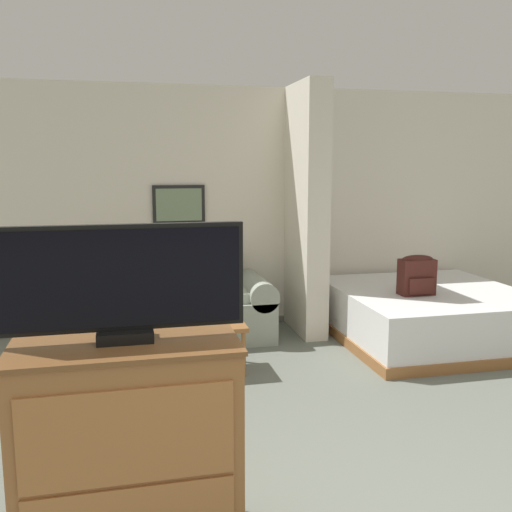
# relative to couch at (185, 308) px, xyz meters

# --- Properties ---
(wall_back) EXTENTS (7.19, 0.16, 2.60)m
(wall_back) POSITION_rel_couch_xyz_m (0.63, 0.49, 0.97)
(wall_back) COLOR silver
(wall_back) RESTS_ON ground_plane
(wall_partition_pillar) EXTENTS (0.24, 0.83, 2.60)m
(wall_partition_pillar) POSITION_rel_couch_xyz_m (1.29, 0.01, 0.98)
(wall_partition_pillar) COLOR silver
(wall_partition_pillar) RESTS_ON ground_plane
(couch) EXTENTS (1.77, 0.84, 0.86)m
(couch) POSITION_rel_couch_xyz_m (0.00, 0.00, 0.00)
(couch) COLOR #99A393
(couch) RESTS_ON ground_plane
(coffee_table) EXTENTS (0.67, 0.47, 0.43)m
(coffee_table) POSITION_rel_couch_xyz_m (0.08, -0.98, 0.05)
(coffee_table) COLOR #996033
(coffee_table) RESTS_ON ground_plane
(side_table) EXTENTS (0.44, 0.44, 0.57)m
(side_table) POSITION_rel_couch_xyz_m (-1.06, 0.04, 0.15)
(side_table) COLOR #996033
(side_table) RESTS_ON ground_plane
(table_lamp) EXTENTS (0.34, 0.34, 0.41)m
(table_lamp) POSITION_rel_couch_xyz_m (-1.06, 0.04, 0.52)
(table_lamp) COLOR tan
(table_lamp) RESTS_ON side_table
(tv_dresser) EXTENTS (0.98, 0.54, 1.02)m
(tv_dresser) POSITION_rel_couch_xyz_m (-0.59, -3.23, 0.19)
(tv_dresser) COLOR #996033
(tv_dresser) RESTS_ON ground_plane
(tv) EXTENTS (1.04, 0.16, 0.51)m
(tv) POSITION_rel_couch_xyz_m (-0.59, -3.23, 0.96)
(tv) COLOR black
(tv) RESTS_ON tv_dresser
(bed) EXTENTS (1.85, 1.91, 0.52)m
(bed) POSITION_rel_couch_xyz_m (2.42, -0.56, -0.06)
(bed) COLOR #996033
(bed) RESTS_ON ground_plane
(backpack) EXTENTS (0.34, 0.20, 0.39)m
(backpack) POSITION_rel_couch_xyz_m (2.17, -0.77, 0.40)
(backpack) COLOR #471E19
(backpack) RESTS_ON bed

